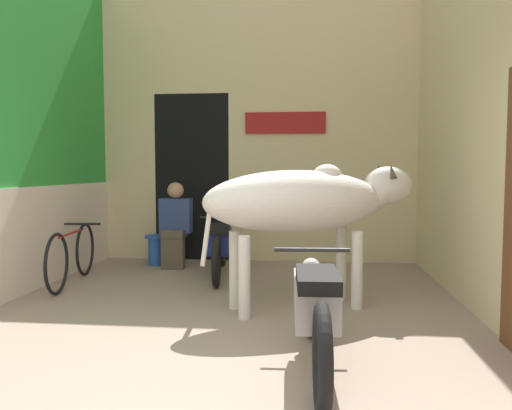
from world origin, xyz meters
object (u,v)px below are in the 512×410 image
at_px(plastic_stool, 156,249).
at_px(bicycle, 72,255).
at_px(shopkeeper_seated, 175,223).
at_px(motorcycle_near, 315,307).
at_px(cow, 307,202).
at_px(motorcycle_far, 220,244).

bearing_deg(plastic_stool, bicycle, -116.49).
height_order(bicycle, shopkeeper_seated, shopkeeper_seated).
distance_m(motorcycle_near, bicycle, 3.54).
height_order(cow, plastic_stool, cow).
bearing_deg(shopkeeper_seated, cow, -45.59).
relative_size(motorcycle_near, bicycle, 1.17).
bearing_deg(motorcycle_near, motorcycle_far, 112.31).
distance_m(cow, shopkeeper_seated, 2.60).
xyz_separation_m(motorcycle_far, shopkeeper_seated, (-0.70, 0.46, 0.22)).
height_order(shopkeeper_seated, plastic_stool, shopkeeper_seated).
bearing_deg(motorcycle_near, bicycle, 141.98).
distance_m(shopkeeper_seated, plastic_stool, 0.51).
bearing_deg(cow, bicycle, 165.21).
relative_size(motorcycle_near, plastic_stool, 4.55).
height_order(cow, motorcycle_far, cow).
bearing_deg(motorcycle_near, cow, 92.55).
distance_m(motorcycle_near, shopkeeper_seated, 3.79).
bearing_deg(bicycle, motorcycle_far, 21.70).
xyz_separation_m(bicycle, shopkeeper_seated, (0.93, 1.11, 0.27)).
distance_m(motorcycle_far, bicycle, 1.75).
height_order(motorcycle_near, bicycle, motorcycle_near).
relative_size(cow, bicycle, 1.33).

